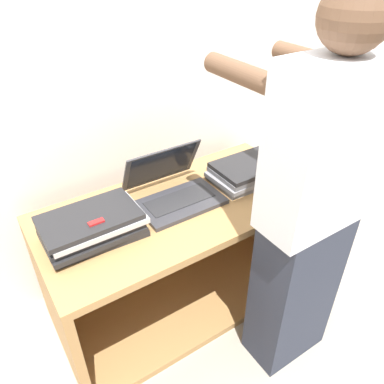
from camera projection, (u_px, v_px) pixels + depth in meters
name	position (u px, v px, depth m)	size (l,w,h in m)	color
ground_plane	(216.00, 338.00, 1.83)	(12.00, 12.00, 0.00)	#9E9384
wall_back	(129.00, 52.00, 1.65)	(8.00, 0.05, 2.40)	silver
cart	(175.00, 247.00, 1.91)	(1.29, 0.62, 0.62)	#A87A47
laptop_open	(174.00, 190.00, 1.70)	(0.38, 0.34, 0.23)	#333338
laptop_stack_left	(93.00, 226.00, 1.48)	(0.40, 0.25, 0.11)	#232326
laptop_stack_right	(250.00, 170.00, 1.85)	(0.40, 0.25, 0.09)	slate
person	(309.00, 215.00, 1.38)	(0.40, 0.52, 1.55)	#2D3342
inventory_tag	(96.00, 222.00, 1.40)	(0.06, 0.02, 0.01)	red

